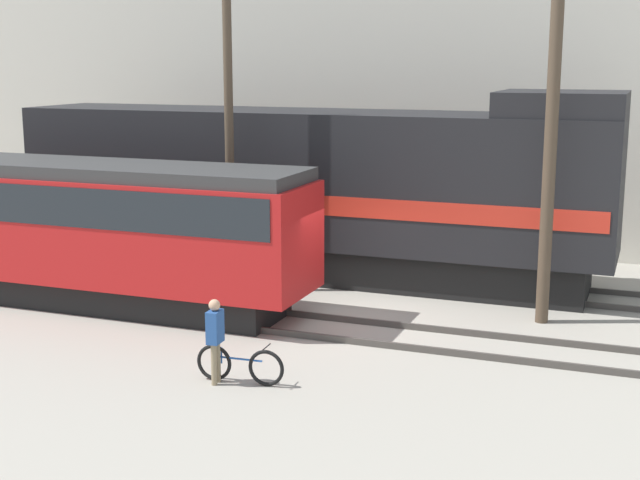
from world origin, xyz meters
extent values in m
plane|color=#9E998C|center=(0.00, 0.00, 0.00)|extent=(120.00, 120.00, 0.00)
cube|color=#47423D|center=(0.00, -1.78, 0.07)|extent=(60.00, 0.07, 0.14)
cube|color=#47423D|center=(0.00, -0.34, 0.07)|extent=(60.00, 0.07, 0.14)
cube|color=#47423D|center=(0.00, 2.89, 0.07)|extent=(60.00, 0.07, 0.14)
cube|color=#47423D|center=(0.00, 4.33, 0.07)|extent=(60.00, 0.07, 0.14)
cube|color=beige|center=(0.00, 11.14, 5.00)|extent=(48.22, 6.00, 10.01)
cube|color=black|center=(-2.38, 3.61, 0.50)|extent=(14.96, 2.55, 1.00)
cube|color=black|center=(-2.38, 3.61, 2.75)|extent=(16.26, 3.00, 3.50)
cube|color=red|center=(-2.38, 3.61, 2.22)|extent=(15.93, 3.04, 0.50)
cube|color=black|center=(4.25, 3.61, 4.80)|extent=(3.00, 2.85, 0.60)
cube|color=black|center=(-6.60, -1.06, 0.35)|extent=(10.57, 2.00, 0.70)
cube|color=red|center=(-6.60, -1.06, 1.93)|extent=(12.01, 2.50, 2.46)
cube|color=#1E2328|center=(-6.60, -1.06, 2.61)|extent=(11.53, 2.54, 0.90)
cube|color=#333333|center=(-6.60, -1.06, 3.31)|extent=(11.77, 2.38, 0.30)
torus|color=black|center=(0.10, -4.64, 0.34)|extent=(0.69, 0.11, 0.69)
torus|color=black|center=(-0.93, -4.71, 0.34)|extent=(0.69, 0.11, 0.69)
cylinder|color=#1E4C99|center=(-0.41, -4.67, 0.46)|extent=(0.88, 0.09, 0.04)
cylinder|color=#1E4C99|center=(-0.78, -4.70, 0.50)|extent=(0.03, 0.03, 0.31)
cylinder|color=#262626|center=(0.10, -4.64, 0.74)|extent=(0.05, 0.44, 0.02)
cylinder|color=#8C7A5B|center=(-0.82, -4.77, 0.39)|extent=(0.11, 0.11, 0.78)
cylinder|color=#8C7A5B|center=(-0.81, -4.93, 0.39)|extent=(0.11, 0.11, 0.78)
cube|color=#264C8C|center=(-0.82, -4.85, 1.09)|extent=(0.24, 0.37, 0.60)
sphere|color=tan|center=(-0.82, -4.85, 1.50)|extent=(0.21, 0.21, 0.21)
cylinder|color=#4C3D2D|center=(-3.53, 1.27, 4.52)|extent=(0.22, 0.22, 9.05)
cylinder|color=#4C3D2D|center=(4.28, 1.27, 3.86)|extent=(0.29, 0.29, 7.73)
camera|label=1|loc=(6.52, -18.67, 5.87)|focal=50.00mm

